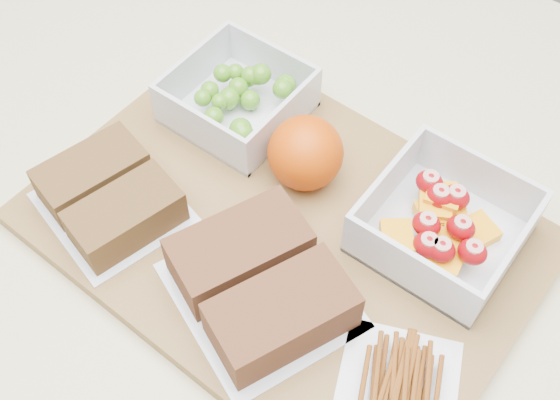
# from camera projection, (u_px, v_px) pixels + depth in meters

# --- Properties ---
(counter) EXTENTS (1.20, 0.90, 0.90)m
(counter) POSITION_uv_depth(u_px,v_px,m) (266.00, 397.00, 1.00)
(counter) COLOR beige
(counter) RESTS_ON ground
(cutting_board) EXTENTS (0.43, 0.31, 0.02)m
(cutting_board) POSITION_uv_depth(u_px,v_px,m) (284.00, 230.00, 0.62)
(cutting_board) COLOR olive
(cutting_board) RESTS_ON counter
(grape_container) EXTENTS (0.12, 0.12, 0.05)m
(grape_container) POSITION_uv_depth(u_px,v_px,m) (241.00, 99.00, 0.67)
(grape_container) COLOR silver
(grape_container) RESTS_ON cutting_board
(fruit_container) EXTENTS (0.12, 0.12, 0.05)m
(fruit_container) POSITION_uv_depth(u_px,v_px,m) (443.00, 226.00, 0.59)
(fruit_container) COLOR silver
(fruit_container) RESTS_ON cutting_board
(orange) EXTENTS (0.07, 0.07, 0.07)m
(orange) POSITION_uv_depth(u_px,v_px,m) (305.00, 153.00, 0.62)
(orange) COLOR #C94404
(orange) RESTS_ON cutting_board
(sandwich_bag_left) EXTENTS (0.14, 0.13, 0.04)m
(sandwich_bag_left) POSITION_uv_depth(u_px,v_px,m) (109.00, 196.00, 0.61)
(sandwich_bag_left) COLOR silver
(sandwich_bag_left) RESTS_ON cutting_board
(sandwich_bag_center) EXTENTS (0.18, 0.17, 0.04)m
(sandwich_bag_center) POSITION_uv_depth(u_px,v_px,m) (260.00, 283.00, 0.56)
(sandwich_bag_center) COLOR silver
(sandwich_bag_center) RESTS_ON cutting_board
(pretzel_bag) EXTENTS (0.12, 0.13, 0.02)m
(pretzel_bag) POSITION_uv_depth(u_px,v_px,m) (398.00, 390.00, 0.51)
(pretzel_bag) COLOR silver
(pretzel_bag) RESTS_ON cutting_board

